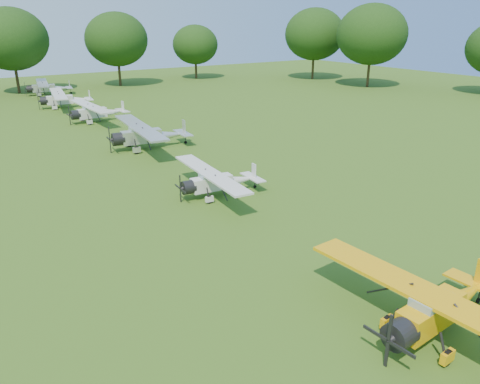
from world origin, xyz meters
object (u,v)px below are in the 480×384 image
object	(u,v)px
aircraft_5	(96,111)
aircraft_6	(64,98)
aircraft_2	(439,305)
aircraft_4	(147,134)
aircraft_3	(218,180)
aircraft_7	(47,87)

from	to	relation	value
aircraft_5	aircraft_6	bearing A→B (deg)	92.02
aircraft_2	aircraft_4	world-z (taller)	aircraft_4
aircraft_3	aircraft_7	size ratio (longest dim) A/B	0.86
aircraft_2	aircraft_3	bearing A→B (deg)	83.92
aircraft_4	aircraft_6	world-z (taller)	aircraft_4
aircraft_2	aircraft_5	distance (m)	45.19
aircraft_6	aircraft_7	distance (m)	12.62
aircraft_6	aircraft_4	bearing A→B (deg)	-78.67
aircraft_2	aircraft_7	xyz separation A→B (m)	(1.02, 68.94, 0.04)
aircraft_2	aircraft_5	xyz separation A→B (m)	(1.25, 45.17, 0.02)
aircraft_6	aircraft_7	world-z (taller)	aircraft_6
aircraft_3	aircraft_4	bearing A→B (deg)	91.21
aircraft_5	aircraft_6	world-z (taller)	aircraft_6
aircraft_4	aircraft_7	size ratio (longest dim) A/B	1.09
aircraft_5	aircraft_6	xyz separation A→B (m)	(-0.85, 11.17, 0.03)
aircraft_2	aircraft_7	world-z (taller)	aircraft_7
aircraft_4	aircraft_3	bearing A→B (deg)	-87.64
aircraft_3	aircraft_7	distance (m)	51.81
aircraft_2	aircraft_3	xyz separation A→B (m)	(0.66, 17.13, -0.14)
aircraft_2	aircraft_4	size ratio (longest dim) A/B	0.89
aircraft_4	aircraft_7	distance (m)	37.97
aircraft_2	aircraft_5	world-z (taller)	aircraft_5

